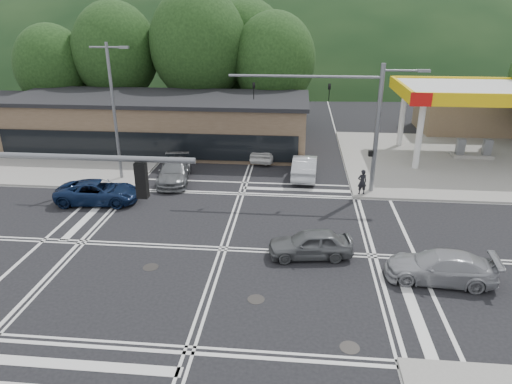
# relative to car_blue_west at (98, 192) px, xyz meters

# --- Properties ---
(ground) EXTENTS (120.00, 120.00, 0.00)m
(ground) POSITION_rel_car_blue_west_xyz_m (8.40, -5.00, -0.68)
(ground) COLOR black
(ground) RESTS_ON ground
(sidewalk_ne) EXTENTS (16.00, 16.00, 0.15)m
(sidewalk_ne) POSITION_rel_car_blue_west_xyz_m (23.40, 10.00, -0.60)
(sidewalk_ne) COLOR gray
(sidewalk_ne) RESTS_ON ground
(sidewalk_nw) EXTENTS (16.00, 16.00, 0.15)m
(sidewalk_nw) POSITION_rel_car_blue_west_xyz_m (-6.60, 10.00, -0.60)
(sidewalk_nw) COLOR gray
(sidewalk_nw) RESTS_ON ground
(gas_station_canopy) EXTENTS (12.32, 8.34, 5.75)m
(gas_station_canopy) POSITION_rel_car_blue_west_xyz_m (25.39, 10.99, 4.36)
(gas_station_canopy) COLOR silver
(gas_station_canopy) RESTS_ON ground
(convenience_store) EXTENTS (10.00, 6.00, 3.80)m
(convenience_store) POSITION_rel_car_blue_west_xyz_m (28.40, 20.00, 1.22)
(convenience_store) COLOR #846B4F
(convenience_store) RESTS_ON ground
(commercial_row) EXTENTS (24.00, 8.00, 4.00)m
(commercial_row) POSITION_rel_car_blue_west_xyz_m (0.40, 12.00, 1.32)
(commercial_row) COLOR brown
(commercial_row) RESTS_ON ground
(hill_north) EXTENTS (252.00, 126.00, 140.00)m
(hill_north) POSITION_rel_car_blue_west_xyz_m (8.40, 85.00, -0.68)
(hill_north) COLOR black
(hill_north) RESTS_ON ground
(tree_n_a) EXTENTS (8.00, 8.00, 11.75)m
(tree_n_a) POSITION_rel_car_blue_west_xyz_m (-5.60, 19.00, 6.46)
(tree_n_a) COLOR #382619
(tree_n_a) RESTS_ON ground
(tree_n_b) EXTENTS (9.00, 9.00, 12.98)m
(tree_n_b) POSITION_rel_car_blue_west_xyz_m (2.40, 19.00, 7.11)
(tree_n_b) COLOR #382619
(tree_n_b) RESTS_ON ground
(tree_n_c) EXTENTS (7.60, 7.60, 10.87)m
(tree_n_c) POSITION_rel_car_blue_west_xyz_m (9.40, 19.00, 5.81)
(tree_n_c) COLOR #382619
(tree_n_c) RESTS_ON ground
(tree_n_d) EXTENTS (6.80, 6.80, 9.76)m
(tree_n_d) POSITION_rel_car_blue_west_xyz_m (-11.60, 18.00, 5.16)
(tree_n_d) COLOR #382619
(tree_n_d) RESTS_ON ground
(tree_n_e) EXTENTS (8.40, 8.40, 11.98)m
(tree_n_e) POSITION_rel_car_blue_west_xyz_m (6.40, 23.00, 6.46)
(tree_n_e) COLOR #382619
(tree_n_e) RESTS_ON ground
(streetlight_nw) EXTENTS (2.50, 0.25, 9.00)m
(streetlight_nw) POSITION_rel_car_blue_west_xyz_m (-0.04, 4.00, 4.37)
(streetlight_nw) COLOR slate
(streetlight_nw) RESTS_ON ground
(signal_mast_ne) EXTENTS (11.65, 0.30, 8.00)m
(signal_mast_ne) POSITION_rel_car_blue_west_xyz_m (15.35, 3.20, 4.39)
(signal_mast_ne) COLOR slate
(signal_mast_ne) RESTS_ON ground
(car_blue_west) EXTENTS (5.06, 2.64, 1.36)m
(car_blue_west) POSITION_rel_car_blue_west_xyz_m (0.00, 0.00, 0.00)
(car_blue_west) COLOR #0E1D3D
(car_blue_west) RESTS_ON ground
(car_grey_center) EXTENTS (4.11, 2.11, 1.34)m
(car_grey_center) POSITION_rel_car_blue_west_xyz_m (12.61, -5.30, -0.01)
(car_grey_center) COLOR #5A5D5F
(car_grey_center) RESTS_ON ground
(car_silver_east) EXTENTS (4.73, 2.28, 1.33)m
(car_silver_east) POSITION_rel_car_blue_west_xyz_m (18.10, -6.85, -0.02)
(car_silver_east) COLOR #98999E
(car_silver_east) RESTS_ON ground
(car_queue_a) EXTENTS (1.86, 4.72, 1.53)m
(car_queue_a) POSITION_rel_car_blue_west_xyz_m (12.39, 5.74, 0.09)
(car_queue_a) COLOR #B8BBC0
(car_queue_a) RESTS_ON ground
(car_queue_b) EXTENTS (2.40, 4.78, 1.56)m
(car_queue_b) POSITION_rel_car_blue_west_xyz_m (9.40, 9.61, 0.10)
(car_queue_b) COLOR white
(car_queue_b) RESTS_ON ground
(car_northbound) EXTENTS (2.67, 5.12, 1.42)m
(car_northbound) POSITION_rel_car_blue_west_xyz_m (3.61, 4.00, 0.03)
(car_northbound) COLOR slate
(car_northbound) RESTS_ON ground
(pedestrian) EXTENTS (0.66, 0.52, 1.60)m
(pedestrian) POSITION_rel_car_blue_west_xyz_m (15.90, 2.50, 0.27)
(pedestrian) COLOR black
(pedestrian) RESTS_ON sidewalk_ne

